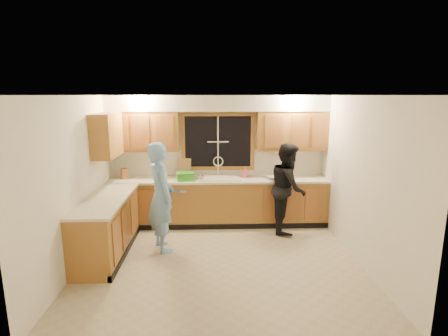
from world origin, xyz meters
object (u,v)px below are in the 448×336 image
(sink, at_px, (218,181))
(knife_block, at_px, (124,173))
(dishwasher, at_px, (175,204))
(woman, at_px, (288,188))
(man, at_px, (161,197))
(stove, at_px, (96,241))
(soap_bottle, at_px, (245,172))
(dish_crate, at_px, (185,176))
(bowl, at_px, (273,178))

(sink, distance_m, knife_block, 1.82)
(dishwasher, height_order, woman, woman)
(man, height_order, knife_block, man)
(stove, bearing_deg, dishwasher, 62.31)
(man, xyz_separation_m, woman, (2.23, 0.73, -0.06))
(stove, relative_size, knife_block, 4.41)
(soap_bottle, bearing_deg, dishwasher, -175.43)
(sink, xyz_separation_m, dish_crate, (-0.63, -0.10, 0.13))
(dishwasher, height_order, knife_block, knife_block)
(dishwasher, distance_m, dish_crate, 0.63)
(stove, height_order, bowl, bowl)
(dishwasher, xyz_separation_m, stove, (-0.95, -1.81, 0.04))
(sink, bearing_deg, stove, -134.61)
(dish_crate, bearing_deg, sink, 8.78)
(dishwasher, xyz_separation_m, dish_crate, (0.22, -0.08, 0.59))
(man, relative_size, dish_crate, 5.52)
(woman, xyz_separation_m, bowl, (-0.22, 0.31, 0.12))
(stove, bearing_deg, soap_bottle, 39.53)
(man, bearing_deg, bowl, -87.13)
(stove, height_order, dish_crate, dish_crate)
(sink, xyz_separation_m, soap_bottle, (0.53, 0.10, 0.16))
(sink, relative_size, stove, 0.96)
(dishwasher, xyz_separation_m, man, (-0.10, -1.11, 0.48))
(man, bearing_deg, dishwasher, -29.82)
(stove, relative_size, dish_crate, 2.78)
(bowl, bearing_deg, woman, -54.43)
(woman, bearing_deg, stove, 123.74)
(woman, distance_m, knife_block, 3.13)
(woman, bearing_deg, bowl, 44.38)
(man, bearing_deg, sink, -64.83)
(sink, height_order, stove, sink)
(sink, xyz_separation_m, dishwasher, (-0.85, -0.01, -0.45))
(sink, height_order, soap_bottle, sink)
(dishwasher, relative_size, stove, 0.91)
(knife_block, bearing_deg, sink, -38.44)
(sink, distance_m, dish_crate, 0.65)
(sink, distance_m, bowl, 1.06)
(stove, bearing_deg, dish_crate, 55.90)
(knife_block, bearing_deg, stove, -126.43)
(knife_block, height_order, dish_crate, knife_block)
(bowl, bearing_deg, dishwasher, 178.00)
(soap_bottle, bearing_deg, man, -140.37)
(stove, xyz_separation_m, bowl, (2.85, 1.74, 0.50))
(dishwasher, relative_size, woman, 0.49)
(sink, distance_m, soap_bottle, 0.56)
(sink, height_order, man, man)
(woman, height_order, dish_crate, woman)
(man, xyz_separation_m, bowl, (2.00, 1.05, 0.06))
(woman, distance_m, dish_crate, 1.94)
(woman, bearing_deg, dish_crate, 89.95)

